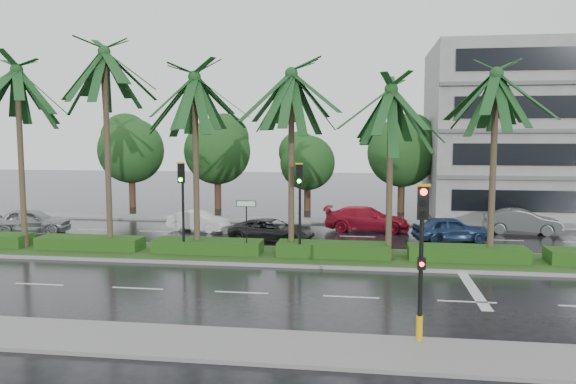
# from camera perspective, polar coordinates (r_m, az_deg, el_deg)

# --- Properties ---
(ground) EXTENTS (120.00, 120.00, 0.00)m
(ground) POSITION_cam_1_polar(r_m,az_deg,el_deg) (25.70, -2.26, -7.12)
(ground) COLOR black
(ground) RESTS_ON ground
(near_sidewalk) EXTENTS (40.00, 2.40, 0.12)m
(near_sidewalk) POSITION_cam_1_polar(r_m,az_deg,el_deg) (16.17, -9.01, -14.92)
(near_sidewalk) COLOR gray
(near_sidewalk) RESTS_ON ground
(far_sidewalk) EXTENTS (40.00, 2.00, 0.12)m
(far_sidewalk) POSITION_cam_1_polar(r_m,az_deg,el_deg) (37.35, 1.07, -2.92)
(far_sidewalk) COLOR gray
(far_sidewalk) RESTS_ON ground
(median) EXTENTS (36.00, 4.00, 0.15)m
(median) POSITION_cam_1_polar(r_m,az_deg,el_deg) (26.65, -1.87, -6.48)
(median) COLOR gray
(median) RESTS_ON ground
(hedge) EXTENTS (35.20, 1.40, 0.60)m
(hedge) POSITION_cam_1_polar(r_m,az_deg,el_deg) (26.57, -1.87, -5.69)
(hedge) COLOR #1D4112
(hedge) RESTS_ON median
(lane_markings) EXTENTS (34.00, 13.06, 0.01)m
(lane_markings) POSITION_cam_1_polar(r_m,az_deg,el_deg) (24.93, 4.50, -7.53)
(lane_markings) COLOR silver
(lane_markings) RESTS_ON ground
(palm_row) EXTENTS (26.30, 4.20, 10.36)m
(palm_row) POSITION_cam_1_polar(r_m,az_deg,el_deg) (26.38, -4.65, 10.60)
(palm_row) COLOR #3A2F21
(palm_row) RESTS_ON median
(signal_near) EXTENTS (0.34, 0.45, 4.36)m
(signal_near) POSITION_cam_1_polar(r_m,az_deg,el_deg) (15.66, 13.40, -6.37)
(signal_near) COLOR black
(signal_near) RESTS_ON near_sidewalk
(signal_median_left) EXTENTS (0.34, 0.42, 4.36)m
(signal_median_left) POSITION_cam_1_polar(r_m,az_deg,el_deg) (26.50, -10.71, -0.25)
(signal_median_left) COLOR black
(signal_median_left) RESTS_ON median
(signal_median_right) EXTENTS (0.34, 0.42, 4.36)m
(signal_median_right) POSITION_cam_1_polar(r_m,az_deg,el_deg) (25.27, 1.19, -0.44)
(signal_median_right) COLOR black
(signal_median_right) RESTS_ON median
(street_sign) EXTENTS (0.95, 0.09, 2.60)m
(street_sign) POSITION_cam_1_polar(r_m,az_deg,el_deg) (25.97, -4.26, -2.23)
(street_sign) COLOR black
(street_sign) RESTS_ON median
(bg_trees) EXTENTS (33.23, 5.32, 7.68)m
(bg_trees) POSITION_cam_1_polar(r_m,az_deg,el_deg) (42.45, 2.38, 4.43)
(bg_trees) COLOR #3B261A
(bg_trees) RESTS_ON ground
(building) EXTENTS (16.00, 10.00, 12.00)m
(building) POSITION_cam_1_polar(r_m,az_deg,el_deg) (44.41, 24.56, 5.64)
(building) COLOR slate
(building) RESTS_ON ground
(car_silver) EXTENTS (2.61, 4.60, 1.48)m
(car_silver) POSITION_cam_1_polar(r_m,az_deg,el_deg) (36.08, -24.59, -2.68)
(car_silver) COLOR #93979A
(car_silver) RESTS_ON ground
(car_white) EXTENTS (2.12, 3.94, 1.23)m
(car_white) POSITION_cam_1_polar(r_m,az_deg,el_deg) (34.09, -9.10, -2.90)
(car_white) COLOR silver
(car_white) RESTS_ON ground
(car_darkgrey) EXTENTS (2.65, 4.80, 1.27)m
(car_darkgrey) POSITION_cam_1_polar(r_m,az_deg,el_deg) (30.07, -1.63, -3.97)
(car_darkgrey) COLOR black
(car_darkgrey) RESTS_ON ground
(car_red) EXTENTS (2.40, 5.17, 1.46)m
(car_red) POSITION_cam_1_polar(r_m,az_deg,el_deg) (33.93, 7.99, -2.73)
(car_red) COLOR maroon
(car_red) RESTS_ON ground
(car_blue) EXTENTS (2.46, 4.27, 1.37)m
(car_blue) POSITION_cam_1_polar(r_m,az_deg,el_deg) (31.59, 16.18, -3.64)
(car_blue) COLOR navy
(car_blue) RESTS_ON ground
(car_grey) EXTENTS (2.00, 4.47, 1.42)m
(car_grey) POSITION_cam_1_polar(r_m,az_deg,el_deg) (35.49, 22.70, -2.78)
(car_grey) COLOR #4D5051
(car_grey) RESTS_ON ground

